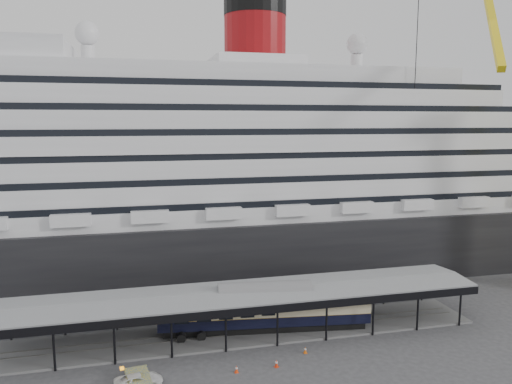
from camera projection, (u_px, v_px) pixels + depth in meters
ground at (254, 352)px, 53.72m from camera, size 200.00×200.00×0.00m
cruise_ship at (208, 160)px, 81.84m from camera, size 130.00×30.00×43.90m
platform_canopy at (244, 314)px, 58.18m from camera, size 56.00×9.18×5.30m
port_truck at (139, 381)px, 46.67m from camera, size 4.72×2.58×1.25m
pullman_carriage at (265, 307)px, 58.71m from camera, size 25.03×6.35×24.37m
traffic_cone_left at (236, 369)px, 49.37m from camera, size 0.40×0.40×0.75m
traffic_cone_mid at (305, 350)px, 53.48m from camera, size 0.39×0.39×0.73m
traffic_cone_right at (276, 363)px, 50.47m from camera, size 0.55×0.55×0.81m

